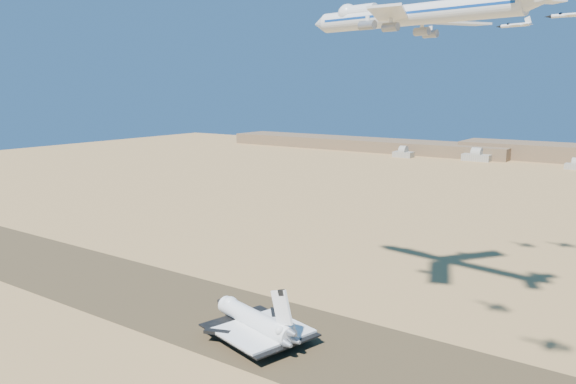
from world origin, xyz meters
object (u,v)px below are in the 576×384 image
Objects in this scene: shuttle at (254,321)px; crew_c at (269,350)px; carrier_747 at (406,15)px; chase_jet_d at (514,25)px; crew_b at (271,352)px; chase_jet_e at (568,15)px; crew_a at (259,348)px.

shuttle reaches higher than crew_c.
carrier_747 is 53.31× the size of crew_c.
shuttle is 142.39m from chase_jet_d.
chase_jet_d reaches higher than crew_b.
crew_b is 159.50m from chase_jet_e.
crew_a is 0.12× the size of chase_jet_d.
crew_a is at bearing 66.29° from crew_c.
chase_jet_d is (39.65, 97.99, 100.86)m from crew_b.
chase_jet_d is at bearing 74.88° from carrier_747.
carrier_747 is at bearing -57.84° from crew_c.
chase_jet_d reaches higher than shuttle.
chase_jet_e is (60.58, 107.19, 104.20)m from crew_a.
shuttle reaches higher than crew_a.
shuttle is 26.42× the size of crew_c.
crew_a is (-22.80, -48.90, -100.89)m from carrier_747.
crew_b is at bearing -113.57° from chase_jet_e.
shuttle is at bearing -104.37° from chase_jet_d.
shuttle is 10.38m from crew_a.
carrier_747 is 49.85× the size of crew_b.
chase_jet_d is (21.37, 49.31, -0.03)m from carrier_747.
shuttle is at bearing 65.34° from crew_a.
carrier_747 reaches higher than crew_b.
chase_jet_d reaches higher than crew_a.
carrier_747 reaches higher than crew_a.
chase_jet_d is at bearing 75.81° from shuttle.
chase_jet_e reaches higher than crew_a.
crew_b is (-18.28, -48.68, -100.89)m from carrier_747.
crew_b is (4.52, 0.23, 0.00)m from crew_a.
carrier_747 is 6.21× the size of chase_jet_d.
crew_a is 4.52m from crew_b.
chase_jet_e is (57.34, 106.50, 104.25)m from crew_c.
crew_c is (-1.28, 0.46, -0.05)m from crew_b.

